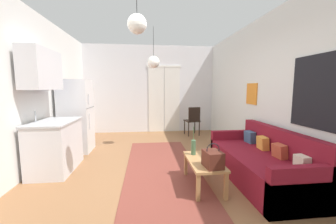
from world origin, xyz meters
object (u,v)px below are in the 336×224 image
couch (262,163)px  pendant_lamp_far (154,62)px  refrigerator (76,116)px  accent_chair (193,119)px  handbag (213,159)px  bamboo_vase (193,147)px  pendant_lamp_near (137,24)px  coffee_table (204,164)px

couch → pendant_lamp_far: (-1.67, 1.87, 1.82)m
refrigerator → accent_chair: (3.06, 1.25, -0.33)m
accent_chair → pendant_lamp_far: (-1.26, -1.26, 1.58)m
handbag → pendant_lamp_far: size_ratio=0.36×
couch → pendant_lamp_far: pendant_lamp_far is taller
bamboo_vase → pendant_lamp_near: 2.01m
refrigerator → accent_chair: 3.33m
bamboo_vase → accent_chair: accent_chair is taller
couch → accent_chair: size_ratio=2.24×
coffee_table → pendant_lamp_far: bearing=108.3°
coffee_table → accent_chair: accent_chair is taller
couch → pendant_lamp_near: size_ratio=2.92×
handbag → accent_chair: size_ratio=0.37×
pendant_lamp_far → handbag: bearing=-72.8°
coffee_table → accent_chair: (0.61, 3.24, 0.16)m
couch → bamboo_vase: (-1.11, 0.15, 0.26)m
couch → bamboo_vase: bamboo_vase is taller
coffee_table → pendant_lamp_near: (-0.96, -0.02, 1.98)m
bamboo_vase → pendant_lamp_near: bearing=-161.7°
couch → coffee_table: (-1.01, -0.11, 0.08)m
accent_chair → coffee_table: bearing=69.1°
couch → refrigerator: (-3.47, 1.88, 0.57)m
couch → pendant_lamp_near: (-1.97, -0.13, 2.05)m
coffee_table → pendant_lamp_far: (-0.66, 1.98, 1.74)m
handbag → pendant_lamp_near: (-1.00, 0.25, 1.80)m
coffee_table → refrigerator: bearing=141.0°
pendant_lamp_near → coffee_table: bearing=1.3°
coffee_table → bamboo_vase: bamboo_vase is taller
refrigerator → accent_chair: refrigerator is taller
bamboo_vase → pendant_lamp_near: (-0.86, -0.28, 1.79)m
couch → handbag: 1.07m
refrigerator → pendant_lamp_far: size_ratio=1.78×
pendant_lamp_near → pendant_lamp_far: (0.30, 2.00, -0.24)m
couch → pendant_lamp_far: 3.10m
accent_chair → couch: bearing=87.0°
handbag → accent_chair: 3.56m
bamboo_vase → accent_chair: bearing=76.7°
couch → pendant_lamp_near: bearing=-176.1°
accent_chair → pendant_lamp_near: 4.05m
coffee_table → handbag: bearing=-81.2°
coffee_table → bamboo_vase: bearing=110.2°
coffee_table → refrigerator: refrigerator is taller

